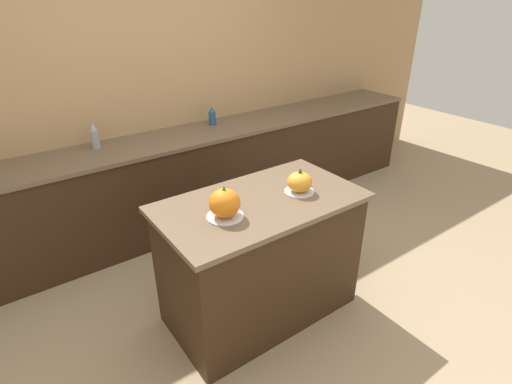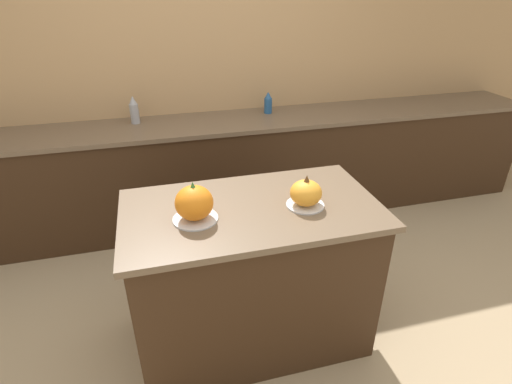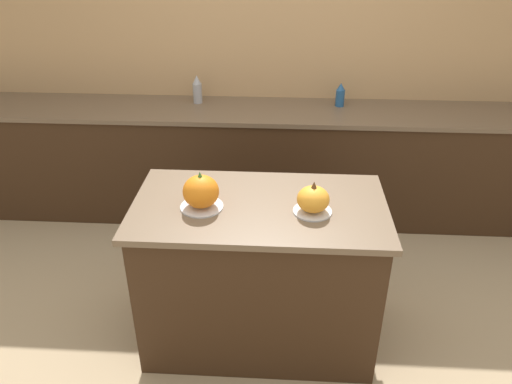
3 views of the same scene
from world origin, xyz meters
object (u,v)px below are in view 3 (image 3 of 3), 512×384
pumpkin_cake_right (313,200)px  bottle_tall (197,90)px  bottle_short (340,95)px  pumpkin_cake_left (201,192)px

pumpkin_cake_right → bottle_tall: bearing=117.8°
pumpkin_cake_right → bottle_short: (0.27, 1.61, 0.02)m
bottle_tall → bottle_short: size_ratio=1.21×
bottle_short → pumpkin_cake_right: bearing=-99.6°
pumpkin_cake_left → pumpkin_cake_right: size_ratio=1.12×
pumpkin_cake_right → bottle_tall: bottle_tall is taller
bottle_tall → bottle_short: bottle_tall is taller
pumpkin_cake_left → bottle_short: pumpkin_cake_left is taller
pumpkin_cake_right → bottle_short: 1.64m
pumpkin_cake_left → bottle_short: bearing=62.2°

